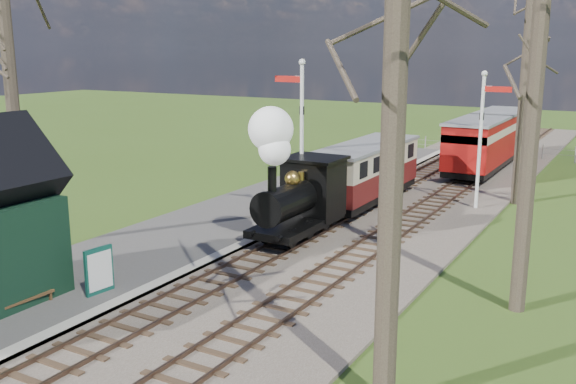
{
  "coord_description": "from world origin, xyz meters",
  "views": [
    {
      "loc": [
        10.34,
        -4.34,
        6.59
      ],
      "look_at": [
        -0.66,
        14.92,
        1.6
      ],
      "focal_mm": 40.0,
      "sensor_mm": 36.0,
      "label": 1
    }
  ],
  "objects_px": {
    "sign_board": "(99,270)",
    "coach": "(366,170)",
    "bench": "(23,291)",
    "red_carriage_a": "(477,146)",
    "locomotive": "(296,182)",
    "semaphore_far": "(483,130)",
    "semaphore_near": "(300,132)",
    "red_carriage_b": "(500,134)"
  },
  "relations": [
    {
      "from": "red_carriage_a",
      "to": "sign_board",
      "type": "height_order",
      "value": "red_carriage_a"
    },
    {
      "from": "semaphore_far",
      "to": "red_carriage_b",
      "type": "xyz_separation_m",
      "value": [
        -1.77,
        12.32,
        -1.68
      ]
    },
    {
      "from": "coach",
      "to": "sign_board",
      "type": "height_order",
      "value": "coach"
    },
    {
      "from": "red_carriage_a",
      "to": "bench",
      "type": "xyz_separation_m",
      "value": [
        -5.65,
        -23.25,
        -1.09
      ]
    },
    {
      "from": "semaphore_far",
      "to": "coach",
      "type": "relative_size",
      "value": 0.77
    },
    {
      "from": "coach",
      "to": "bench",
      "type": "bearing_deg",
      "value": -101.65
    },
    {
      "from": "sign_board",
      "to": "bench",
      "type": "bearing_deg",
      "value": -123.29
    },
    {
      "from": "semaphore_far",
      "to": "sign_board",
      "type": "distance_m",
      "value": 16.34
    },
    {
      "from": "semaphore_near",
      "to": "red_carriage_b",
      "type": "relative_size",
      "value": 1.08
    },
    {
      "from": "locomotive",
      "to": "bench",
      "type": "xyz_separation_m",
      "value": [
        -3.04,
        -8.75,
        -1.54
      ]
    },
    {
      "from": "semaphore_far",
      "to": "red_carriage_b",
      "type": "distance_m",
      "value": 12.56
    },
    {
      "from": "locomotive",
      "to": "red_carriage_b",
      "type": "xyz_separation_m",
      "value": [
        2.61,
        20.0,
        -0.46
      ]
    },
    {
      "from": "coach",
      "to": "bench",
      "type": "distance_m",
      "value": 15.16
    },
    {
      "from": "semaphore_far",
      "to": "bench",
      "type": "xyz_separation_m",
      "value": [
        -7.43,
        -16.43,
        -2.77
      ]
    },
    {
      "from": "semaphore_near",
      "to": "bench",
      "type": "distance_m",
      "value": 11.1
    },
    {
      "from": "locomotive",
      "to": "semaphore_far",
      "type": "bearing_deg",
      "value": 60.27
    },
    {
      "from": "semaphore_near",
      "to": "locomotive",
      "type": "xyz_separation_m",
      "value": [
        0.76,
        -1.68,
        -1.5
      ]
    },
    {
      "from": "red_carriage_b",
      "to": "semaphore_near",
      "type": "bearing_deg",
      "value": -100.42
    },
    {
      "from": "semaphore_far",
      "to": "bench",
      "type": "height_order",
      "value": "semaphore_far"
    },
    {
      "from": "red_carriage_a",
      "to": "bench",
      "type": "distance_m",
      "value": 23.95
    },
    {
      "from": "locomotive",
      "to": "coach",
      "type": "distance_m",
      "value": 6.09
    },
    {
      "from": "semaphore_near",
      "to": "semaphore_far",
      "type": "xyz_separation_m",
      "value": [
        5.14,
        6.0,
        -0.27
      ]
    },
    {
      "from": "locomotive",
      "to": "red_carriage_b",
      "type": "bearing_deg",
      "value": 82.56
    },
    {
      "from": "sign_board",
      "to": "coach",
      "type": "bearing_deg",
      "value": 81.37
    },
    {
      "from": "coach",
      "to": "red_carriage_a",
      "type": "distance_m",
      "value": 8.83
    },
    {
      "from": "semaphore_far",
      "to": "bench",
      "type": "bearing_deg",
      "value": -114.33
    },
    {
      "from": "bench",
      "to": "semaphore_far",
      "type": "bearing_deg",
      "value": 65.67
    },
    {
      "from": "coach",
      "to": "sign_board",
      "type": "distance_m",
      "value": 13.39
    },
    {
      "from": "semaphore_near",
      "to": "coach",
      "type": "height_order",
      "value": "semaphore_near"
    },
    {
      "from": "semaphore_near",
      "to": "sign_board",
      "type": "bearing_deg",
      "value": -97.98
    },
    {
      "from": "sign_board",
      "to": "bench",
      "type": "distance_m",
      "value": 1.93
    },
    {
      "from": "bench",
      "to": "red_carriage_a",
      "type": "bearing_deg",
      "value": 76.33
    },
    {
      "from": "locomotive",
      "to": "bench",
      "type": "distance_m",
      "value": 9.39
    },
    {
      "from": "locomotive",
      "to": "red_carriage_a",
      "type": "bearing_deg",
      "value": 79.79
    },
    {
      "from": "semaphore_far",
      "to": "sign_board",
      "type": "height_order",
      "value": "semaphore_far"
    },
    {
      "from": "coach",
      "to": "red_carriage_a",
      "type": "height_order",
      "value": "red_carriage_a"
    },
    {
      "from": "coach",
      "to": "red_carriage_b",
      "type": "xyz_separation_m",
      "value": [
        2.6,
        13.94,
        0.11
      ]
    },
    {
      "from": "red_carriage_a",
      "to": "semaphore_far",
      "type": "bearing_deg",
      "value": -75.43
    },
    {
      "from": "red_carriage_a",
      "to": "sign_board",
      "type": "xyz_separation_m",
      "value": [
        -4.61,
        -21.65,
        -0.84
      ]
    },
    {
      "from": "locomotive",
      "to": "red_carriage_b",
      "type": "relative_size",
      "value": 0.8
    },
    {
      "from": "red_carriage_b",
      "to": "bench",
      "type": "xyz_separation_m",
      "value": [
        -5.65,
        -28.75,
        -1.09
      ]
    },
    {
      "from": "red_carriage_a",
      "to": "red_carriage_b",
      "type": "relative_size",
      "value": 1.0
    }
  ]
}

